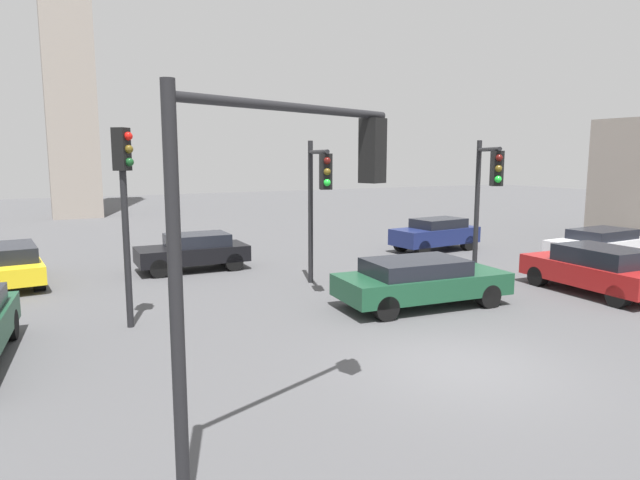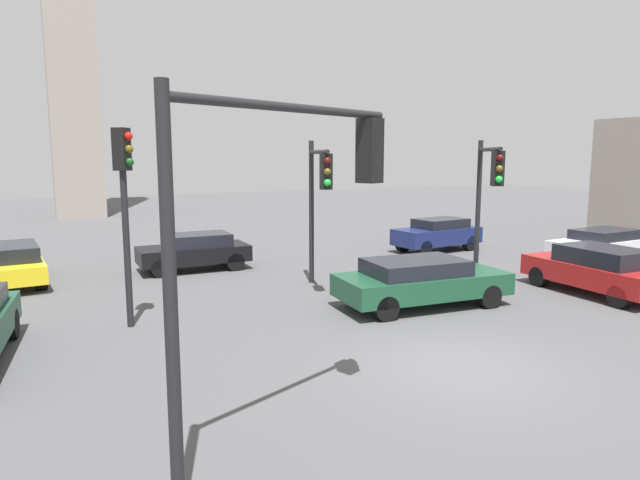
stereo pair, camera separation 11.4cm
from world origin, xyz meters
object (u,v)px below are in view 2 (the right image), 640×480
(traffic_light_1, at_px, (488,186))
(car_1, at_px, (195,251))
(traffic_light_3, at_px, (124,189))
(car_6, at_px, (9,263))
(traffic_light_2, at_px, (319,188))
(car_7, at_px, (598,269))
(car_5, at_px, (421,281))
(car_2, at_px, (601,245))
(traffic_light_0, at_px, (288,197))
(car_0, at_px, (438,234))

(traffic_light_1, bearing_deg, car_1, -103.38)
(traffic_light_1, relative_size, traffic_light_3, 0.97)
(car_1, bearing_deg, car_6, -3.23)
(car_6, bearing_deg, traffic_light_2, -126.96)
(car_6, bearing_deg, car_7, -125.27)
(car_1, distance_m, car_5, 8.94)
(traffic_light_1, xyz_separation_m, car_2, (7.05, 1.25, -2.54))
(traffic_light_3, bearing_deg, traffic_light_1, 37.38)
(car_6, bearing_deg, traffic_light_0, -168.33)
(traffic_light_0, xyz_separation_m, traffic_light_3, (-1.21, 7.13, -0.25))
(traffic_light_3, relative_size, car_2, 1.10)
(traffic_light_0, bearing_deg, traffic_light_1, 11.40)
(car_7, bearing_deg, traffic_light_2, 63.61)
(car_0, relative_size, car_5, 0.84)
(traffic_light_3, distance_m, car_6, 7.64)
(car_1, xyz_separation_m, car_5, (4.41, -7.78, 0.01))
(car_2, relative_size, car_5, 0.90)
(traffic_light_1, bearing_deg, car_7, 83.74)
(traffic_light_0, height_order, car_0, traffic_light_0)
(traffic_light_0, relative_size, car_1, 1.26)
(traffic_light_0, xyz_separation_m, traffic_light_1, (9.30, 6.28, -0.37))
(car_2, bearing_deg, traffic_light_1, 6.73)
(traffic_light_0, relative_size, car_0, 1.21)
(car_2, bearing_deg, car_1, -25.05)
(car_2, bearing_deg, car_0, -56.59)
(car_5, relative_size, car_6, 1.07)
(traffic_light_2, xyz_separation_m, car_1, (-2.62, 4.99, -2.50))
(traffic_light_2, relative_size, car_1, 1.18)
(traffic_light_0, bearing_deg, car_2, 2.08)
(traffic_light_0, distance_m, traffic_light_1, 11.23)
(traffic_light_0, xyz_separation_m, car_6, (-4.11, 13.67, -2.92))
(car_0, bearing_deg, traffic_light_1, 57.59)
(traffic_light_2, height_order, car_6, traffic_light_2)
(car_5, height_order, car_7, car_7)
(car_0, bearing_deg, traffic_light_2, 22.84)
(traffic_light_3, height_order, car_0, traffic_light_3)
(car_0, bearing_deg, car_1, -9.20)
(car_1, bearing_deg, car_5, 119.93)
(traffic_light_0, relative_size, car_2, 1.13)
(traffic_light_1, height_order, car_5, traffic_light_1)
(traffic_light_0, distance_m, car_6, 14.57)
(traffic_light_1, relative_size, car_5, 0.95)
(traffic_light_0, height_order, traffic_light_3, traffic_light_0)
(traffic_light_1, distance_m, car_6, 15.53)
(traffic_light_2, bearing_deg, car_2, 101.93)
(traffic_light_2, bearing_deg, car_1, -136.61)
(traffic_light_0, xyz_separation_m, car_2, (16.35, 7.52, -2.90))
(traffic_light_1, distance_m, car_7, 4.16)
(traffic_light_1, xyz_separation_m, car_0, (3.19, 6.42, -2.49))
(car_0, distance_m, car_5, 9.48)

